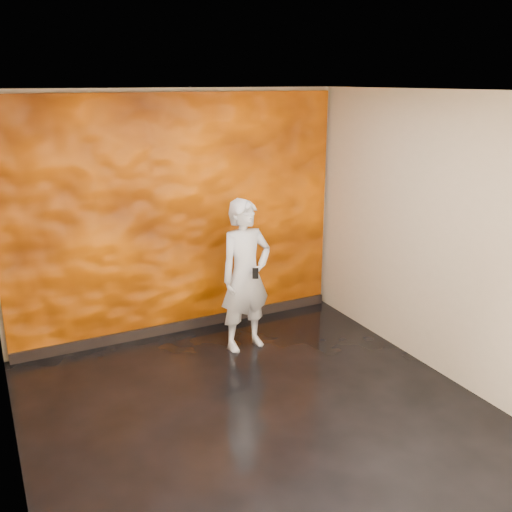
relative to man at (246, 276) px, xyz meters
The scene contains 5 objects.
room 1.40m from the man, 111.83° to the right, with size 4.02×4.02×2.81m.
feature_wall 1.05m from the man, 121.87° to the left, with size 3.90×0.06×2.75m, color #FA6D00.
baseboard 1.17m from the man, 123.26° to the left, with size 3.90×0.04×0.12m, color black.
man is the anchor object (origin of this frame).
phone 0.24m from the man, 87.49° to the right, with size 0.06×0.01×0.12m, color black.
Camera 1 is at (-2.04, -4.09, 2.88)m, focal length 40.00 mm.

